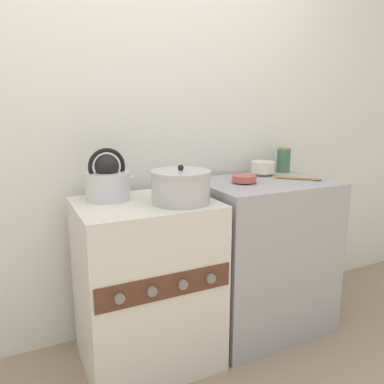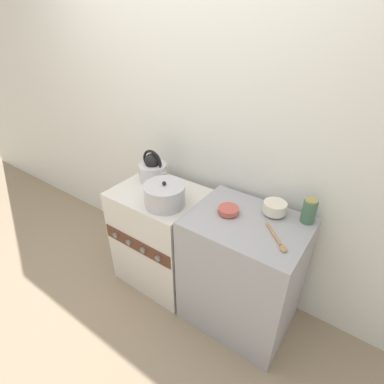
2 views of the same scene
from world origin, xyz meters
The scene contains 9 objects.
wall_back centered at (0.00, 0.63, 1.25)m, with size 7.00×0.06×2.50m.
stove centered at (0.00, 0.26, 0.42)m, with size 0.65×0.55×0.85m.
counter centered at (0.71, 0.28, 0.44)m, with size 0.73×0.56×0.89m.
kettle centered at (-0.14, 0.38, 0.94)m, with size 0.26×0.21×0.25m.
cooking_pot centered at (0.15, 0.17, 0.92)m, with size 0.28×0.28×0.18m.
enamel_bowl centered at (0.81, 0.44, 0.93)m, with size 0.14×0.14×0.08m.
small_ceramic_bowl centered at (0.57, 0.28, 0.91)m, with size 0.13×0.13×0.04m.
storage_jar centered at (1.01, 0.48, 0.96)m, with size 0.08×0.08×0.16m.
wooden_spoon centered at (0.92, 0.21, 0.89)m, with size 0.20×0.20×0.02m.
Camera 1 is at (-0.56, -1.39, 1.28)m, focal length 35.00 mm.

